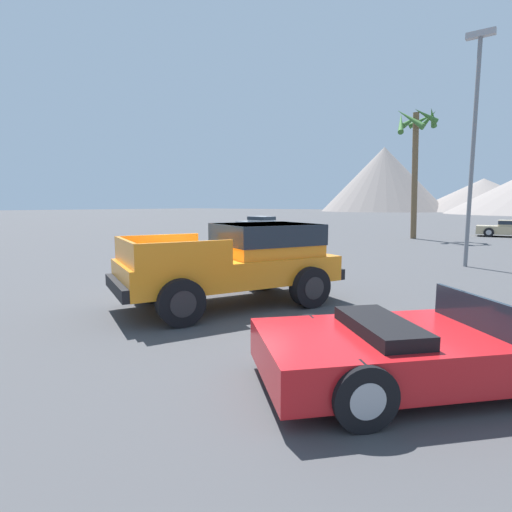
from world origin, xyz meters
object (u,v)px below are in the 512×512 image
object	(u,v)px
parked_car_silver	(261,224)
parked_car_tan	(511,228)
orange_pickup_truck	(243,258)
palm_tree_short	(416,142)
street_lamp_post	(474,130)
red_convertible_car	(436,348)

from	to	relation	value
parked_car_silver	parked_car_tan	size ratio (longest dim) A/B	1.04
orange_pickup_truck	palm_tree_short	size ratio (longest dim) A/B	0.64
orange_pickup_truck	parked_car_silver	distance (m)	24.16
street_lamp_post	palm_tree_short	bearing A→B (deg)	113.54
parked_car_silver	parked_car_tan	world-z (taller)	parked_car_silver
orange_pickup_truck	parked_car_tan	distance (m)	25.58
red_convertible_car	parked_car_tan	bearing A→B (deg)	135.86
red_convertible_car	parked_car_silver	bearing A→B (deg)	173.71
orange_pickup_truck	palm_tree_short	bearing A→B (deg)	120.29
orange_pickup_truck	palm_tree_short	distance (m)	20.54
palm_tree_short	red_convertible_car	bearing A→B (deg)	-74.45
red_convertible_car	orange_pickup_truck	bearing A→B (deg)	-158.11
orange_pickup_truck	red_convertible_car	bearing A→B (deg)	3.64
orange_pickup_truck	red_convertible_car	distance (m)	4.81
palm_tree_short	parked_car_silver	bearing A→B (deg)	179.55
orange_pickup_truck	red_convertible_car	size ratio (longest dim) A/B	1.20
orange_pickup_truck	street_lamp_post	xyz separation A→B (m)	(3.18, 8.90, 3.74)
palm_tree_short	parked_car_tan	bearing A→B (deg)	47.03
parked_car_silver	red_convertible_car	bearing A→B (deg)	-132.06
parked_car_silver	street_lamp_post	bearing A→B (deg)	-115.09
parked_car_tan	street_lamp_post	xyz separation A→B (m)	(-0.35, -16.44, 4.18)
street_lamp_post	orange_pickup_truck	bearing A→B (deg)	-109.65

